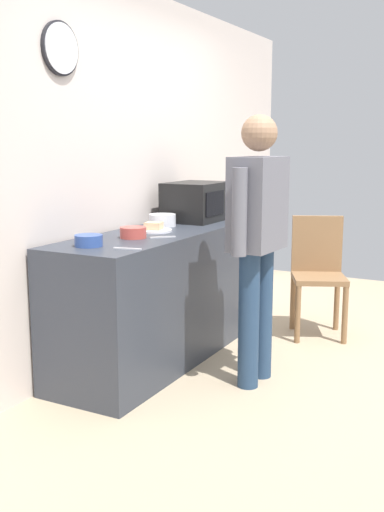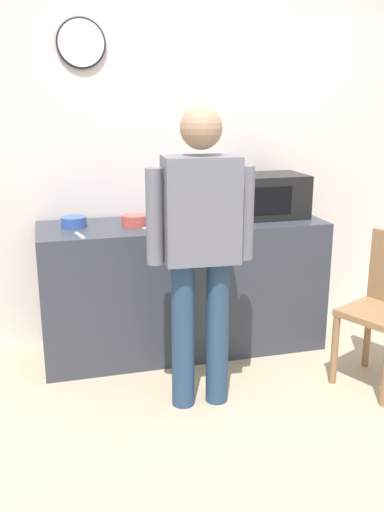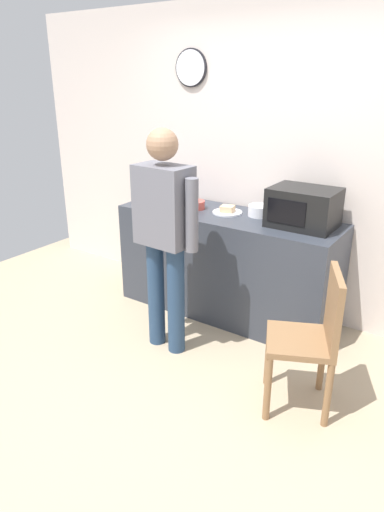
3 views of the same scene
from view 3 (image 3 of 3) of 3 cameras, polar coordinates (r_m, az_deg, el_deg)
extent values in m
plane|color=tan|center=(3.24, -3.08, -16.57)|extent=(6.00, 6.00, 0.00)
cube|color=silver|center=(4.00, 10.76, 11.15)|extent=(5.40, 0.10, 2.60)
cylinder|color=white|center=(4.29, -0.14, 22.49)|extent=(0.30, 0.03, 0.30)
cylinder|color=black|center=(4.29, -0.12, 22.49)|extent=(0.32, 0.02, 0.32)
cube|color=#333842|center=(4.02, 4.35, -1.06)|extent=(1.93, 0.62, 0.91)
cube|color=black|center=(3.61, 13.79, 5.92)|extent=(0.50, 0.38, 0.30)
cube|color=black|center=(3.46, 11.70, 5.41)|extent=(0.30, 0.01, 0.18)
cylinder|color=white|center=(3.90, 4.44, 5.46)|extent=(0.25, 0.25, 0.01)
cube|color=#D8B384|center=(3.89, 4.46, 5.92)|extent=(0.13, 0.13, 0.05)
cylinder|color=white|center=(3.85, 8.48, 5.64)|extent=(0.20, 0.20, 0.09)
cylinder|color=#C64C42|center=(4.02, 0.41, 6.43)|extent=(0.17, 0.17, 0.07)
cylinder|color=#33519E|center=(4.28, -3.52, 7.33)|extent=(0.17, 0.17, 0.07)
cube|color=silver|center=(4.08, -5.54, 6.12)|extent=(0.05, 0.17, 0.01)
cube|color=silver|center=(3.85, 0.29, 5.24)|extent=(0.14, 0.13, 0.01)
cylinder|color=navy|center=(3.44, -2.02, -5.55)|extent=(0.13, 0.13, 0.86)
cylinder|color=navy|center=(3.56, -4.52, -4.65)|extent=(0.13, 0.13, 0.86)
cube|color=slate|center=(3.24, -3.56, 6.30)|extent=(0.41, 0.26, 0.57)
cylinder|color=slate|center=(3.09, -0.02, 5.06)|extent=(0.09, 0.09, 0.51)
cylinder|color=slate|center=(3.41, -6.75, 6.48)|extent=(0.09, 0.09, 0.51)
sphere|color=#A37A5B|center=(3.15, -3.74, 13.77)|extent=(0.22, 0.22, 0.22)
cylinder|color=olive|center=(3.22, 9.52, -12.20)|extent=(0.04, 0.04, 0.45)
cylinder|color=olive|center=(2.93, 9.45, -16.05)|extent=(0.04, 0.04, 0.45)
cylinder|color=olive|center=(3.25, 15.96, -12.49)|extent=(0.04, 0.04, 0.45)
cylinder|color=olive|center=(2.96, 16.63, -16.31)|extent=(0.04, 0.04, 0.45)
cube|color=olive|center=(2.95, 13.29, -10.32)|extent=(0.53, 0.53, 0.04)
cube|color=olive|center=(2.85, 17.34, -6.27)|extent=(0.20, 0.38, 0.45)
camera|label=1|loc=(5.52, -45.31, 10.37)|focal=42.85mm
camera|label=2|loc=(2.75, -62.17, 4.04)|focal=38.77mm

